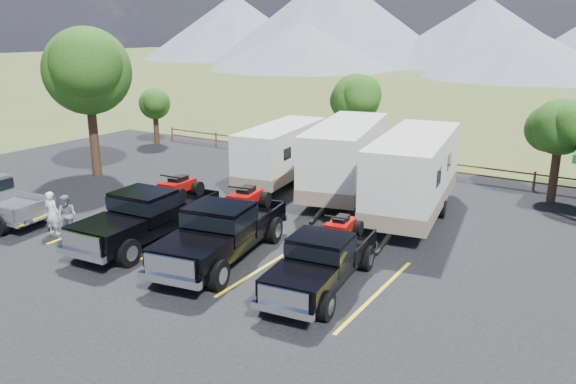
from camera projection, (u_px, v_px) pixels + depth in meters
The scene contains 17 objects.
ground at pixel (136, 298), 16.70m from camera, with size 320.00×320.00×0.00m, color #455423.
asphalt_lot at pixel (202, 263), 19.13m from camera, with size 44.00×34.00×0.04m, color black.
stall_lines at pixel (220, 253), 19.94m from camera, with size 12.12×5.50×0.01m.
tree_big_nw at pixel (87, 71), 28.86m from camera, with size 5.54×5.18×7.84m.
tree_ne_a at pixel (560, 127), 24.95m from camera, with size 3.11×2.92×4.76m.
tree_north at pixel (356, 99), 32.10m from camera, with size 3.46×3.24×5.25m.
tree_nw_small at pixel (155, 104), 37.92m from camera, with size 2.59×2.43×3.85m.
rail_fence at pixel (417, 164), 30.53m from camera, with size 36.12×0.12×1.00m.
mountain_range at pixel (532, 27), 104.43m from camera, with size 209.00×71.00×20.00m.
rig_left at pixel (149, 213), 20.93m from camera, with size 2.70×6.71×2.19m.
rig_center at pixel (224, 229), 19.25m from camera, with size 3.25×6.92×2.22m.
rig_right at pixel (323, 258), 17.20m from camera, with size 2.55×5.90×1.91m.
trailer_left at pixel (281, 153), 28.54m from camera, with size 3.13×8.58×2.96m.
trailer_center at pixel (346, 158), 26.38m from camera, with size 4.36×9.88×3.43m.
trailer_right at pixel (414, 175), 23.35m from camera, with size 3.84×10.08×3.49m.
person_a at pixel (52, 213), 21.54m from camera, with size 0.63×0.41×1.72m, color silver.
person_b at pixel (67, 216), 21.40m from camera, with size 0.78×0.61×1.61m, color slate.
Camera 1 is at (11.90, -10.39, 7.75)m, focal length 35.00 mm.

